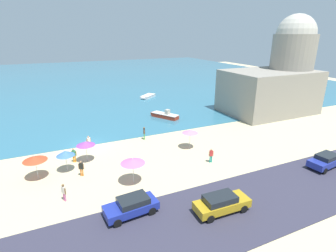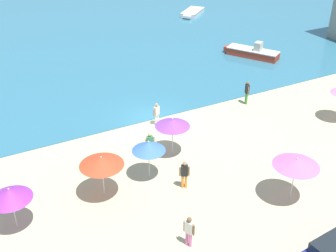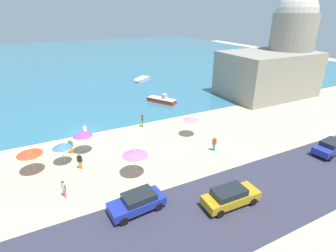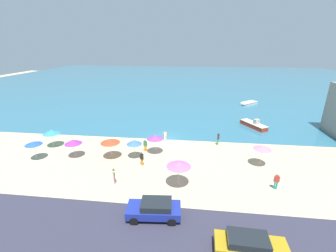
# 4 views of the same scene
# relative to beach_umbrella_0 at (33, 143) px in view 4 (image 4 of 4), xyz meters

# --- Properties ---
(ground_plane) EXTENTS (160.00, 160.00, 0.00)m
(ground_plane) POSITION_rel_beach_umbrella_0_xyz_m (14.31, 7.52, -2.07)
(ground_plane) COLOR #CDBD8F
(sea) EXTENTS (150.00, 110.00, 0.05)m
(sea) POSITION_rel_beach_umbrella_0_xyz_m (14.31, 62.52, -2.05)
(sea) COLOR teal
(sea) RESTS_ON ground_plane
(coastal_road) EXTENTS (80.00, 8.00, 0.06)m
(coastal_road) POSITION_rel_beach_umbrella_0_xyz_m (14.31, -10.48, -2.04)
(coastal_road) COLOR #333143
(coastal_road) RESTS_ON ground_plane
(beach_umbrella_0) EXTENTS (1.88, 1.88, 2.34)m
(beach_umbrella_0) POSITION_rel_beach_umbrella_0_xyz_m (0.00, 0.00, 0.00)
(beach_umbrella_0) COLOR #B2B2B7
(beach_umbrella_0) RESTS_ON ground_plane
(beach_umbrella_1) EXTENTS (2.25, 2.25, 2.47)m
(beach_umbrella_1) POSITION_rel_beach_umbrella_0_xyz_m (8.65, 1.37, 0.10)
(beach_umbrella_1) COLOR #B2B2B7
(beach_umbrella_1) RESTS_ON ground_plane
(beach_umbrella_2) EXTENTS (1.81, 1.81, 2.36)m
(beach_umbrella_2) POSITION_rel_beach_umbrella_0_xyz_m (11.40, 1.75, -0.05)
(beach_umbrella_2) COLOR #B2B2B7
(beach_umbrella_2) RESTS_ON ground_plane
(beach_umbrella_3) EXTENTS (2.31, 2.31, 2.57)m
(beach_umbrella_3) POSITION_rel_beach_umbrella_0_xyz_m (16.97, -3.31, 0.22)
(beach_umbrella_3) COLOR #B2B2B7
(beach_umbrella_3) RESTS_ON ground_plane
(beach_umbrella_4) EXTENTS (2.04, 2.04, 2.44)m
(beach_umbrella_4) POSITION_rel_beach_umbrella_0_xyz_m (13.62, 3.20, 0.07)
(beach_umbrella_4) COLOR #B2B2B7
(beach_umbrella_4) RESTS_ON ground_plane
(beach_umbrella_5) EXTENTS (1.96, 1.96, 2.46)m
(beach_umbrella_5) POSITION_rel_beach_umbrella_0_xyz_m (25.74, 1.52, 0.13)
(beach_umbrella_5) COLOR #B2B2B7
(beach_umbrella_5) RESTS_ON ground_plane
(beach_umbrella_6) EXTENTS (1.98, 1.98, 2.32)m
(beach_umbrella_6) POSITION_rel_beach_umbrella_0_xyz_m (4.20, 1.10, -0.08)
(beach_umbrella_6) COLOR #B2B2B7
(beach_umbrella_6) RESTS_ON ground_plane
(beach_umbrella_7) EXTENTS (2.18, 2.18, 2.41)m
(beach_umbrella_7) POSITION_rel_beach_umbrella_0_xyz_m (-0.10, 3.57, 0.00)
(beach_umbrella_7) COLOR #B2B2B7
(beach_umbrella_7) RESTS_ON ground_plane
(bather_0) EXTENTS (0.54, 0.33, 1.58)m
(bather_0) POSITION_rel_beach_umbrella_0_xyz_m (14.39, 6.83, -1.19)
(bather_0) COLOR white
(bather_0) RESTS_ON ground_plane
(bather_1) EXTENTS (0.56, 0.28, 1.65)m
(bather_1) POSITION_rel_beach_umbrella_0_xyz_m (26.01, -2.80, -1.15)
(bather_1) COLOR teal
(bather_1) RESTS_ON ground_plane
(bather_2) EXTENTS (0.56, 0.28, 1.67)m
(bather_2) POSITION_rel_beach_umbrella_0_xyz_m (12.30, 3.51, -1.14)
(bather_2) COLOR orange
(bather_2) RESTS_ON ground_plane
(bather_3) EXTENTS (0.32, 0.55, 1.78)m
(bather_3) POSITION_rel_beach_umbrella_0_xyz_m (21.57, 6.53, -1.07)
(bather_3) COLOR green
(bather_3) RESTS_ON ground_plane
(bather_4) EXTENTS (0.52, 0.36, 1.65)m
(bather_4) POSITION_rel_beach_umbrella_0_xyz_m (12.65, 0.07, -1.15)
(bather_4) COLOR orange
(bather_4) RESTS_ON ground_plane
(bather_5) EXTENTS (0.36, 0.51, 1.62)m
(bather_5) POSITION_rel_beach_umbrella_0_xyz_m (10.76, -3.64, -1.16)
(bather_5) COLOR #D468A1
(bather_5) RESTS_ON ground_plane
(parked_car_0) EXTENTS (4.28, 2.19, 1.43)m
(parked_car_0) POSITION_rel_beach_umbrella_0_xyz_m (15.43, -7.73, -1.25)
(parked_car_0) COLOR navy
(parked_car_0) RESTS_ON coastal_road
(parked_car_2) EXTENTS (4.54, 1.93, 1.50)m
(parked_car_2) POSITION_rel_beach_umbrella_0_xyz_m (21.98, -10.40, -1.22)
(parked_car_2) COLOR #B48D1A
(parked_car_2) RESTS_ON coastal_road
(skiff_nearshore) EXTENTS (3.69, 5.01, 1.50)m
(skiff_nearshore) POSITION_rel_beach_umbrella_0_xyz_m (27.94, 14.05, -1.60)
(skiff_nearshore) COLOR #AF3622
(skiff_nearshore) RESTS_ON sea
(skiff_offshore) EXTENTS (4.26, 3.96, 0.53)m
(skiff_offshore) POSITION_rel_beach_umbrella_0_xyz_m (30.51, 29.31, -1.75)
(skiff_offshore) COLOR silver
(skiff_offshore) RESTS_ON sea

